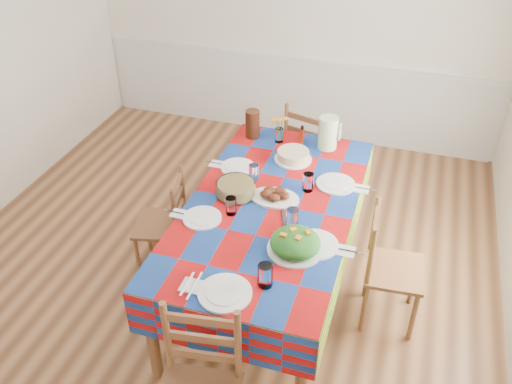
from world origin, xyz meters
The scene contains 21 objects.
room centered at (0.00, 0.00, 1.35)m, with size 4.58×5.08×2.78m.
wainscot centered at (0.00, 2.48, 0.49)m, with size 4.41×0.06×0.92m.
dining_table centered at (0.49, -0.07, 0.75)m, with size 1.16×2.16×0.84m.
setting_near_head centered at (0.54, -0.93, 0.88)m, with size 0.51×0.34×0.15m.
setting_left_near centered at (0.14, -0.32, 0.87)m, with size 0.49×0.29×0.13m.
setting_left_far centered at (0.16, 0.27, 0.87)m, with size 0.49×0.29×0.13m.
setting_right_near centered at (0.82, -0.35, 0.87)m, with size 0.56×0.33×0.14m.
setting_right_far centered at (0.82, 0.27, 0.87)m, with size 0.55×0.31×0.14m.
meat_platter centered at (0.49, 0.01, 0.87)m, with size 0.36×0.25×0.07m.
salad_platter centered at (0.77, -0.49, 0.90)m, with size 0.35×0.35×0.15m.
pasta_bowl centered at (0.21, -0.03, 0.89)m, with size 0.29×0.29×0.10m.
cake centered at (0.49, 0.56, 0.88)m, with size 0.30×0.30×0.08m.
serving_utensils centered at (0.64, -0.18, 0.85)m, with size 0.15×0.34×0.01m.
flower_vase centered at (0.30, 0.80, 0.94)m, with size 0.15×0.12×0.23m.
hot_sauce centered at (0.48, 0.86, 0.92)m, with size 0.04×0.04×0.15m, color #BD320F.
green_pitcher centered at (0.70, 0.83, 0.98)m, with size 0.16×0.16×0.27m, color #C1EDA7.
tea_pitcher centered at (0.06, 0.82, 0.96)m, with size 0.12×0.12×0.24m, color black.
name_card centered at (0.50, -1.07, 0.85)m, with size 0.08×0.03×0.02m, color white.
chair_far centered at (0.48, 1.30, 0.49)m, with size 0.53×0.52×0.99m.
chair_left centered at (-0.38, -0.06, 0.44)m, with size 0.46×0.47×0.89m.
chair_right centered at (1.36, -0.07, 0.47)m, with size 0.43×0.45×0.95m.
Camera 1 is at (1.32, -3.02, 3.12)m, focal length 38.00 mm.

